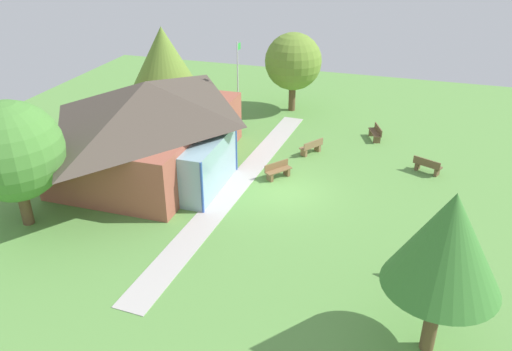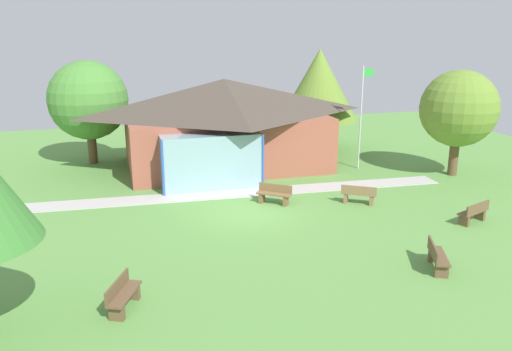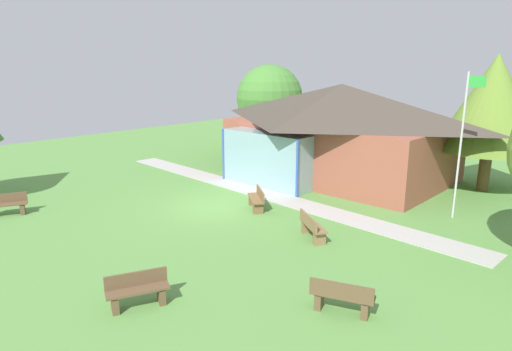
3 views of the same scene
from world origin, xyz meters
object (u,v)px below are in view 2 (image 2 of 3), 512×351
object	(u,v)px
bench_front_left	(123,295)
pavilion	(224,122)
bench_front_right	(437,257)
tree_east_hedge	(459,109)
bench_mid_right	(359,195)
tree_behind_pavilion_left	(88,100)
bench_lawn_far_right	(474,213)
flagpole	(362,113)
tree_behind_pavilion_right	(319,85)
bench_rear_near_path	(274,195)

from	to	relation	value
bench_front_left	pavilion	bearing A→B (deg)	-178.97
bench_front_right	tree_east_hedge	size ratio (longest dim) A/B	0.29
bench_mid_right	tree_east_hedge	world-z (taller)	tree_east_hedge
bench_front_right	tree_behind_pavilion_left	size ratio (longest dim) A/B	0.27
bench_lawn_far_right	flagpole	bearing A→B (deg)	72.60
bench_front_left	bench_front_right	distance (m)	9.55
pavilion	bench_front_left	distance (m)	15.33
bench_lawn_far_right	tree_east_hedge	bearing A→B (deg)	39.35
flagpole	tree_behind_pavilion_right	size ratio (longest dim) A/B	0.88
bench_front_left	bench_lawn_far_right	xyz separation A→B (m)	(13.35, 2.80, 0.00)
pavilion	bench_lawn_far_right	bearing A→B (deg)	-56.58
bench_mid_right	tree_east_hedge	distance (m)	7.98
bench_mid_right	bench_rear_near_path	xyz separation A→B (m)	(-3.49, 1.06, 0.00)
bench_front_right	tree_behind_pavilion_right	distance (m)	17.27
pavilion	bench_front_right	size ratio (longest dim) A/B	7.35
pavilion	bench_front_right	bearing A→B (deg)	-75.97
flagpole	bench_mid_right	xyz separation A→B (m)	(-2.76, -5.39, -2.62)
bench_rear_near_path	bench_front_right	size ratio (longest dim) A/B	0.94
tree_behind_pavilion_right	flagpole	bearing A→B (deg)	-85.20
flagpole	tree_behind_pavilion_left	world-z (taller)	tree_behind_pavilion_left
tree_behind_pavilion_right	bench_rear_near_path	bearing A→B (deg)	-122.46
pavilion	bench_mid_right	size ratio (longest dim) A/B	7.60
bench_mid_right	bench_front_left	xyz separation A→B (m)	(-10.11, -6.10, 0.00)
tree_east_hedge	bench_rear_near_path	bearing A→B (deg)	-170.17
flagpole	bench_front_left	world-z (taller)	flagpole
flagpole	bench_front_right	world-z (taller)	flagpole
bench_mid_right	bench_rear_near_path	world-z (taller)	same
pavilion	flagpole	size ratio (longest dim) A/B	2.08
tree_east_hedge	tree_behind_pavilion_left	distance (m)	19.51
pavilion	bench_rear_near_path	world-z (taller)	pavilion
bench_rear_near_path	bench_front_left	size ratio (longest dim) A/B	0.94
tree_behind_pavilion_right	tree_behind_pavilion_left	bearing A→B (deg)	178.57
bench_front_right	tree_behind_pavilion_left	xyz separation A→B (m)	(-10.54, 16.97, 3.13)
tree_behind_pavilion_right	tree_behind_pavilion_left	size ratio (longest dim) A/B	1.09
flagpole	bench_front_right	size ratio (longest dim) A/B	3.53
bench_front_right	tree_behind_pavilion_left	world-z (taller)	tree_behind_pavilion_left
bench_front_left	tree_behind_pavilion_left	world-z (taller)	tree_behind_pavilion_left
pavilion	tree_behind_pavilion_left	size ratio (longest dim) A/B	2.00
tree_east_hedge	bench_mid_right	bearing A→B (deg)	-157.34
tree_east_hedge	flagpole	bearing A→B (deg)	147.74
bench_front_right	tree_east_hedge	bearing A→B (deg)	165.63
pavilion	tree_behind_pavilion_right	size ratio (longest dim) A/B	1.84
bench_lawn_far_right	bench_front_left	bearing A→B (deg)	171.29
pavilion	bench_rear_near_path	xyz separation A→B (m)	(0.64, -6.79, -2.06)
pavilion	tree_behind_pavilion_right	xyz separation A→B (m)	(6.48, 2.39, 1.57)
tree_east_hedge	pavilion	bearing A→B (deg)	155.37
bench_rear_near_path	bench_front_right	world-z (taller)	same
tree_east_hedge	bench_lawn_far_right	bearing A→B (deg)	-120.11
bench_mid_right	bench_lawn_far_right	size ratio (longest dim) A/B	0.96
tree_behind_pavilion_left	bench_front_right	bearing A→B (deg)	-58.15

